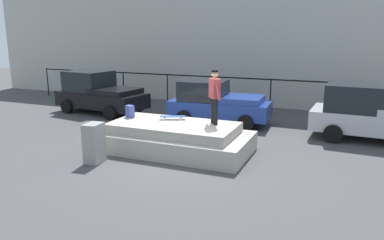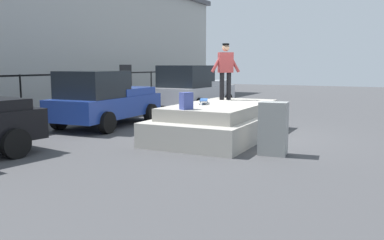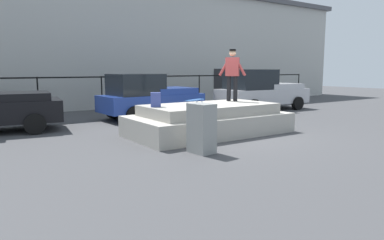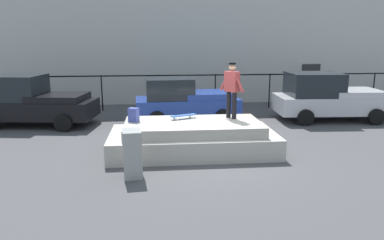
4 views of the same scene
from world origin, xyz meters
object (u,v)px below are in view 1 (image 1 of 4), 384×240
object	(u,v)px
skateboard	(173,117)
car_silver_pickup_far	(375,114)
skateboarder	(215,93)
backpack	(130,111)
car_blue_pickup_mid	(217,103)
car_black_pickup_near	(99,93)
utility_box	(94,143)

from	to	relation	value
skateboard	car_silver_pickup_far	size ratio (longest dim) A/B	0.18
skateboard	skateboarder	bearing A→B (deg)	-1.62
skateboarder	backpack	xyz separation A→B (m)	(-2.97, -0.19, -0.78)
skateboard	car_blue_pickup_mid	world-z (taller)	car_blue_pickup_mid
skateboard	car_blue_pickup_mid	size ratio (longest dim) A/B	0.20
skateboard	car_silver_pickup_far	world-z (taller)	car_silver_pickup_far
skateboard	car_black_pickup_near	bearing A→B (deg)	147.52
utility_box	skateboard	bearing A→B (deg)	53.31
utility_box	skateboarder	bearing A→B (deg)	33.08
backpack	utility_box	size ratio (longest dim) A/B	0.35
car_black_pickup_near	skateboard	bearing A→B (deg)	-32.48
backpack	car_blue_pickup_mid	distance (m)	4.28
car_silver_pickup_far	utility_box	xyz separation A→B (m)	(-7.65, -5.77, -0.37)
backpack	car_silver_pickup_far	bearing A→B (deg)	-126.76
skateboard	backpack	world-z (taller)	backpack
skateboarder	car_blue_pickup_mid	distance (m)	4.00
skateboard	backpack	bearing A→B (deg)	-171.07
skateboarder	backpack	size ratio (longest dim) A/B	4.16
backpack	car_blue_pickup_mid	size ratio (longest dim) A/B	0.10
car_blue_pickup_mid	car_silver_pickup_far	xyz separation A→B (m)	(5.94, -0.22, 0.07)
skateboarder	car_silver_pickup_far	world-z (taller)	skateboarder
skateboarder	utility_box	xyz separation A→B (m)	(-2.90, -2.30, -1.31)
car_blue_pickup_mid	skateboarder	bearing A→B (deg)	-72.16
car_silver_pickup_far	utility_box	distance (m)	9.59
skateboarder	car_silver_pickup_far	size ratio (longest dim) A/B	0.37
skateboard	car_black_pickup_near	world-z (taller)	car_black_pickup_near
car_black_pickup_near	car_silver_pickup_far	size ratio (longest dim) A/B	1.00
car_silver_pickup_far	car_blue_pickup_mid	bearing A→B (deg)	177.88
backpack	car_silver_pickup_far	distance (m)	8.55
car_blue_pickup_mid	utility_box	bearing A→B (deg)	-105.94
skateboarder	utility_box	world-z (taller)	skateboarder
car_black_pickup_near	utility_box	world-z (taller)	car_black_pickup_near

